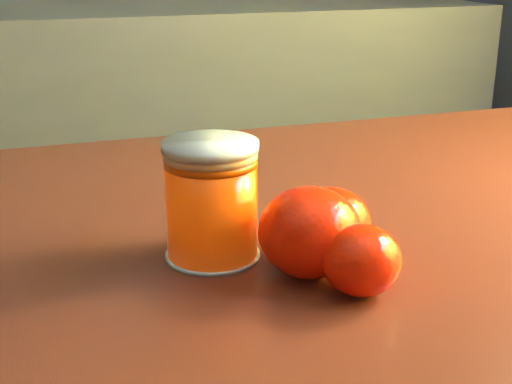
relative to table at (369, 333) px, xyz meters
name	(u,v)px	position (x,y,z in m)	size (l,w,h in m)	color
table	(369,333)	(0.00, 0.00, 0.00)	(1.07, 0.75, 0.80)	maroon
juice_glass	(212,201)	(-0.15, -0.01, 0.15)	(0.07, 0.07, 0.09)	#FF4105
orange_front	(310,232)	(-0.09, -0.06, 0.14)	(0.08, 0.08, 0.07)	#FF2005
orange_back	(331,223)	(-0.06, -0.04, 0.13)	(0.06, 0.06, 0.06)	#FF2005
orange_extra	(361,260)	(-0.07, -0.10, 0.13)	(0.06, 0.06, 0.05)	#FF2005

